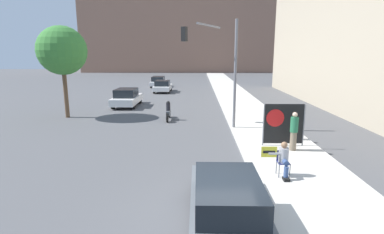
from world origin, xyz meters
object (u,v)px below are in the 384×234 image
object	(u,v)px
motorcycle_on_road	(168,112)
street_tree_near_curb	(62,51)
jogger_on_sidewalk	(294,131)
parked_car_curbside	(227,204)
protest_banner	(283,124)
traffic_light_pole	(216,55)
car_on_road_distant	(158,82)
car_on_road_nearest	(127,97)
seated_protester	(283,158)
car_on_road_midblock	(163,86)
pedestrian_behind	(283,122)

from	to	relation	value
motorcycle_on_road	street_tree_near_curb	xyz separation A→B (m)	(-7.14, 0.68, 4.00)
jogger_on_sidewalk	parked_car_curbside	world-z (taller)	jogger_on_sidewalk
protest_banner	traffic_light_pole	size ratio (longest dim) A/B	0.32
car_on_road_distant	street_tree_near_curb	size ratio (longest dim) A/B	0.77
protest_banner	car_on_road_nearest	distance (m)	15.19
car_on_road_nearest	street_tree_near_curb	distance (m)	6.75
traffic_light_pole	seated_protester	bearing A→B (deg)	-75.75
protest_banner	car_on_road_midblock	distance (m)	22.58
car_on_road_nearest	car_on_road_midblock	size ratio (longest dim) A/B	1.01
street_tree_near_curb	protest_banner	bearing A→B (deg)	-27.57
street_tree_near_curb	motorcycle_on_road	bearing A→B (deg)	-5.43
motorcycle_on_road	seated_protester	bearing A→B (deg)	-63.15
seated_protester	protest_banner	world-z (taller)	protest_banner
seated_protester	street_tree_near_curb	world-z (taller)	street_tree_near_curb
parked_car_curbside	motorcycle_on_road	bearing A→B (deg)	101.96
protest_banner	car_on_road_midblock	bearing A→B (deg)	110.86
traffic_light_pole	car_on_road_midblock	distance (m)	18.19
car_on_road_midblock	street_tree_near_curb	distance (m)	15.62
car_on_road_midblock	protest_banner	bearing A→B (deg)	-69.14
motorcycle_on_road	car_on_road_distant	bearing A→B (deg)	99.19
seated_protester	car_on_road_midblock	bearing A→B (deg)	106.73
protest_banner	traffic_light_pole	bearing A→B (deg)	126.04
pedestrian_behind	motorcycle_on_road	bearing A→B (deg)	1.25
jogger_on_sidewalk	street_tree_near_curb	distance (m)	15.71
car_on_road_nearest	seated_protester	bearing A→B (deg)	-59.20
seated_protester	parked_car_curbside	xyz separation A→B (m)	(-2.23, -3.06, -0.12)
pedestrian_behind	motorcycle_on_road	size ratio (longest dim) A/B	0.82
protest_banner	car_on_road_distant	distance (m)	28.40
jogger_on_sidewalk	motorcycle_on_road	xyz separation A→B (m)	(-6.20, 6.85, -0.49)
seated_protester	pedestrian_behind	bearing A→B (deg)	75.54
pedestrian_behind	street_tree_near_curb	world-z (taller)	street_tree_near_curb
car_on_road_nearest	jogger_on_sidewalk	bearing A→B (deg)	-49.89
seated_protester	car_on_road_distant	xyz separation A→B (m)	(-8.29, 30.46, -0.13)
parked_car_curbside	car_on_road_midblock	size ratio (longest dim) A/B	1.09
traffic_light_pole	street_tree_near_curb	xyz separation A→B (m)	(-10.14, 2.80, 0.29)
pedestrian_behind	protest_banner	bearing A→B (deg)	114.95
parked_car_curbside	pedestrian_behind	bearing A→B (deg)	65.62
parked_car_curbside	street_tree_near_curb	distance (m)	17.16
pedestrian_behind	car_on_road_nearest	bearing A→B (deg)	-4.76
jogger_on_sidewalk	pedestrian_behind	bearing A→B (deg)	-91.69
protest_banner	jogger_on_sidewalk	bearing A→B (deg)	-68.74
car_on_road_distant	motorcycle_on_road	xyz separation A→B (m)	(3.35, -20.69, -0.15)
jogger_on_sidewalk	traffic_light_pole	xyz separation A→B (m)	(-3.20, 4.72, 3.23)
car_on_road_nearest	car_on_road_distant	distance (m)	15.40
seated_protester	car_on_road_nearest	size ratio (longest dim) A/B	0.28
motorcycle_on_road	pedestrian_behind	bearing A→B (deg)	-39.46
seated_protester	car_on_road_nearest	xyz separation A→B (m)	(-8.99, 15.08, -0.09)
car_on_road_midblock	street_tree_near_curb	world-z (taller)	street_tree_near_curb
protest_banner	parked_car_curbside	bearing A→B (deg)	-115.62
pedestrian_behind	traffic_light_pole	distance (m)	5.45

